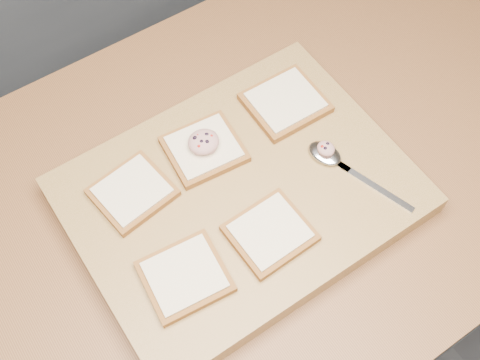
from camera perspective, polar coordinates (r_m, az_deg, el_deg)
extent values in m
plane|color=#515459|center=(1.86, 1.38, -13.38)|extent=(4.00, 4.00, 0.00)
cube|color=slate|center=(1.47, 1.72, -8.68)|extent=(1.90, 0.75, 0.84)
cube|color=brown|center=(1.06, 2.36, 0.20)|extent=(2.00, 0.80, 0.06)
cube|color=#9E7743|center=(0.98, 0.00, -1.45)|extent=(0.53, 0.40, 0.04)
cube|color=#945426|center=(0.97, -10.15, -1.17)|extent=(0.13, 0.12, 0.01)
cube|color=beige|center=(0.96, -10.23, -0.93)|extent=(0.11, 0.10, 0.00)
cube|color=#945426|center=(1.00, -3.43, 2.94)|extent=(0.13, 0.12, 0.01)
cube|color=beige|center=(0.99, -3.45, 3.21)|extent=(0.11, 0.10, 0.00)
cube|color=#945426|center=(1.05, 4.31, 7.30)|extent=(0.13, 0.12, 0.01)
cube|color=beige|center=(1.05, 4.34, 7.60)|extent=(0.11, 0.10, 0.00)
cube|color=#945426|center=(0.90, -5.25, -9.11)|extent=(0.13, 0.12, 0.01)
cube|color=beige|center=(0.89, -5.29, -8.92)|extent=(0.11, 0.10, 0.00)
cube|color=#945426|center=(0.92, 2.86, -5.06)|extent=(0.12, 0.11, 0.01)
cube|color=beige|center=(0.92, 2.88, -4.85)|extent=(0.10, 0.09, 0.00)
ellipsoid|color=tan|center=(0.98, -3.48, 3.64)|extent=(0.05, 0.05, 0.02)
sphere|color=black|center=(0.98, -3.18, 4.30)|extent=(0.01, 0.01, 0.01)
sphere|color=black|center=(0.97, -4.29, 3.98)|extent=(0.01, 0.01, 0.01)
sphere|color=black|center=(0.97, -3.15, 3.62)|extent=(0.01, 0.01, 0.01)
sphere|color=black|center=(0.97, -3.66, 3.64)|extent=(0.01, 0.01, 0.01)
sphere|color=#A5140C|center=(0.98, -2.73, 4.16)|extent=(0.01, 0.01, 0.01)
sphere|color=#A5140C|center=(0.98, -4.00, 4.21)|extent=(0.01, 0.01, 0.01)
sphere|color=#A5140C|center=(0.97, -3.91, 3.21)|extent=(0.01, 0.01, 0.01)
ellipsoid|color=silver|center=(1.00, 8.05, 2.53)|extent=(0.06, 0.07, 0.01)
cube|color=silver|center=(1.00, 9.42, 1.47)|extent=(0.02, 0.04, 0.00)
cube|color=silver|center=(0.99, 12.49, -0.50)|extent=(0.06, 0.15, 0.00)
ellipsoid|color=tan|center=(0.99, 8.15, 2.97)|extent=(0.03, 0.03, 0.02)
sphere|color=black|center=(0.99, 8.30, 3.39)|extent=(0.01, 0.01, 0.01)
sphere|color=black|center=(0.98, 8.09, 2.98)|extent=(0.01, 0.01, 0.01)
sphere|color=#A5140C|center=(0.98, 7.80, 3.15)|extent=(0.01, 0.01, 0.01)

